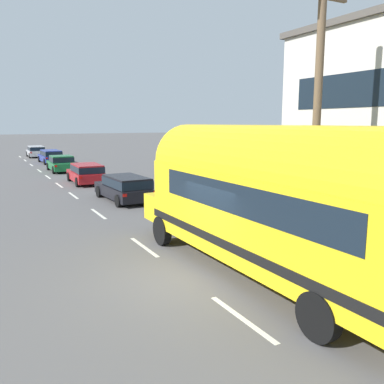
{
  "coord_description": "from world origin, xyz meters",
  "views": [
    {
      "loc": [
        -4.81,
        -9.27,
        4.19
      ],
      "look_at": [
        1.65,
        2.86,
        1.83
      ],
      "focal_mm": 38.0,
      "sensor_mm": 36.0,
      "label": 1
    }
  ],
  "objects_px": {
    "car_third": "(62,163)",
    "car_fifth": "(36,151)",
    "car_second": "(87,172)",
    "car_lead": "(125,187)",
    "painted_bus": "(278,197)",
    "utility_pole": "(317,114)",
    "car_fourth": "(51,156)"
  },
  "relations": [
    {
      "from": "utility_pole",
      "to": "car_fifth",
      "type": "height_order",
      "value": "utility_pole"
    },
    {
      "from": "utility_pole",
      "to": "painted_bus",
      "type": "relative_size",
      "value": 0.72
    },
    {
      "from": "utility_pole",
      "to": "car_second",
      "type": "distance_m",
      "value": 19.53
    },
    {
      "from": "car_fourth",
      "to": "painted_bus",
      "type": "bearing_deg",
      "value": -90.26
    },
    {
      "from": "car_lead",
      "to": "utility_pole",
      "type": "bearing_deg",
      "value": -80.01
    },
    {
      "from": "painted_bus",
      "to": "car_lead",
      "type": "bearing_deg",
      "value": 88.93
    },
    {
      "from": "car_third",
      "to": "car_fourth",
      "type": "xyz_separation_m",
      "value": [
        0.38,
        8.0,
        0.05
      ]
    },
    {
      "from": "car_fourth",
      "to": "car_fifth",
      "type": "relative_size",
      "value": 1.1
    },
    {
      "from": "painted_bus",
      "to": "car_fifth",
      "type": "bearing_deg",
      "value": 90.25
    },
    {
      "from": "car_lead",
      "to": "painted_bus",
      "type": "bearing_deg",
      "value": -91.07
    },
    {
      "from": "utility_pole",
      "to": "car_third",
      "type": "relative_size",
      "value": 1.87
    },
    {
      "from": "car_fifth",
      "to": "car_fourth",
      "type": "bearing_deg",
      "value": -87.6
    },
    {
      "from": "car_second",
      "to": "car_fifth",
      "type": "height_order",
      "value": "same"
    },
    {
      "from": "car_lead",
      "to": "car_fifth",
      "type": "relative_size",
      "value": 1.06
    },
    {
      "from": "car_second",
      "to": "car_fifth",
      "type": "distance_m",
      "value": 24.75
    },
    {
      "from": "utility_pole",
      "to": "car_fourth",
      "type": "height_order",
      "value": "utility_pole"
    },
    {
      "from": "painted_bus",
      "to": "car_third",
      "type": "relative_size",
      "value": 2.58
    },
    {
      "from": "car_third",
      "to": "car_fifth",
      "type": "relative_size",
      "value": 1.03
    },
    {
      "from": "painted_bus",
      "to": "car_lead",
      "type": "height_order",
      "value": "painted_bus"
    },
    {
      "from": "car_third",
      "to": "painted_bus",
      "type": "bearing_deg",
      "value": -89.56
    },
    {
      "from": "car_lead",
      "to": "car_third",
      "type": "distance_m",
      "value": 15.58
    },
    {
      "from": "car_second",
      "to": "car_third",
      "type": "bearing_deg",
      "value": 91.21
    },
    {
      "from": "car_second",
      "to": "car_fifth",
      "type": "bearing_deg",
      "value": 90.35
    },
    {
      "from": "painted_bus",
      "to": "car_fifth",
      "type": "height_order",
      "value": "painted_bus"
    },
    {
      "from": "car_lead",
      "to": "car_second",
      "type": "height_order",
      "value": "same"
    },
    {
      "from": "utility_pole",
      "to": "car_fourth",
      "type": "relative_size",
      "value": 1.75
    },
    {
      "from": "painted_bus",
      "to": "car_third",
      "type": "height_order",
      "value": "painted_bus"
    },
    {
      "from": "car_second",
      "to": "painted_bus",
      "type": "bearing_deg",
      "value": -89.88
    },
    {
      "from": "car_lead",
      "to": "car_second",
      "type": "bearing_deg",
      "value": 92.18
    },
    {
      "from": "car_lead",
      "to": "car_fifth",
      "type": "distance_m",
      "value": 32.14
    },
    {
      "from": "utility_pole",
      "to": "car_fifth",
      "type": "bearing_deg",
      "value": 93.25
    },
    {
      "from": "painted_bus",
      "to": "car_second",
      "type": "xyz_separation_m",
      "value": [
        -0.04,
        20.14,
        -1.52
      ]
    }
  ]
}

